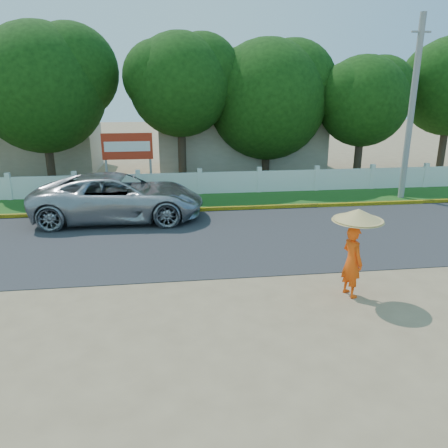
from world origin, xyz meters
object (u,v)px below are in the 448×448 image
at_px(utility_pole, 411,110).
at_px(monk_with_parasol, 355,240).
at_px(vehicle, 119,197).
at_px(billboard, 127,150).

bearing_deg(utility_pole, monk_with_parasol, -124.71).
relative_size(vehicle, monk_with_parasol, 2.91).
distance_m(vehicle, monk_with_parasol, 10.05).
bearing_deg(vehicle, monk_with_parasol, -138.13).
height_order(vehicle, billboard, billboard).
height_order(utility_pole, monk_with_parasol, utility_pole).
xyz_separation_m(utility_pole, monk_with_parasol, (-6.61, -9.55, -2.61)).
relative_size(vehicle, billboard, 2.27).
height_order(vehicle, monk_with_parasol, monk_with_parasol).
bearing_deg(monk_with_parasol, vehicle, 130.38).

